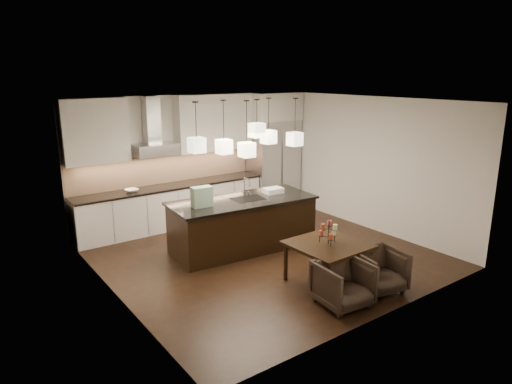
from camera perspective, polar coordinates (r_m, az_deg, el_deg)
floor at (r=8.54m, az=0.80°, el=-7.83°), size 5.50×5.50×0.02m
ceiling at (r=7.90m, az=0.87°, el=11.42°), size 5.50×5.50×0.02m
wall_back at (r=10.40m, az=-8.34°, el=4.24°), size 5.50×0.02×2.80m
wall_front at (r=6.20m, az=16.31°, el=-3.40°), size 5.50×0.02×2.80m
wall_left at (r=6.87m, az=-17.95°, el=-1.77°), size 0.02×5.50×2.80m
wall_right at (r=9.97m, az=13.67°, el=3.53°), size 0.02×5.50×2.80m
refrigerator at (r=11.27m, az=2.13°, el=3.51°), size 1.20×0.72×2.15m
fridge_panel at (r=11.08m, az=2.20°, el=10.63°), size 1.26×0.72×0.65m
lower_cabinets at (r=10.06m, az=-10.40°, el=-1.83°), size 4.21×0.62×0.88m
countertop at (r=9.94m, az=-10.52°, el=0.72°), size 4.21×0.66×0.04m
backsplash at (r=10.14m, az=-11.35°, el=2.88°), size 4.21×0.02×0.63m
upper_cab_left at (r=9.33m, az=-19.53°, el=7.18°), size 1.25×0.35×1.25m
upper_cab_right at (r=10.39m, az=-5.28°, el=8.65°), size 1.85×0.35×1.25m
hood_canopy at (r=9.70m, az=-12.48°, el=5.22°), size 0.90×0.52×0.24m
hood_chimney at (r=9.73m, az=-12.94°, el=8.78°), size 0.30×0.28×0.96m
fruit_bowl at (r=9.55m, az=-15.29°, el=0.17°), size 0.29×0.29×0.06m
island_body at (r=8.66m, az=-1.69°, el=-4.15°), size 2.73×1.29×0.93m
island_top at (r=8.51m, az=-1.72°, el=-1.05°), size 2.82×1.38×0.04m
faucet at (r=8.59m, az=-1.46°, el=0.64°), size 0.13×0.26×0.40m
tote_bag at (r=8.05m, az=-6.78°, el=-0.59°), size 0.37×0.22×0.36m
food_container at (r=8.93m, az=2.17°, el=0.19°), size 0.38×0.28×0.11m
dining_table at (r=7.43m, az=8.91°, el=-8.74°), size 1.12×1.12×0.66m
candelabra at (r=7.24m, az=9.07°, el=-4.93°), size 0.32×0.32×0.39m
candle_a at (r=7.33m, az=9.74°, el=-5.00°), size 0.07×0.07×0.09m
candle_b at (r=7.28m, az=8.12°, el=-5.09°), size 0.07×0.07×0.09m
candle_c at (r=7.14m, az=9.33°, el=-5.54°), size 0.07×0.07×0.09m
candle_d at (r=7.32m, az=9.19°, el=-3.85°), size 0.07×0.07×0.09m
candle_e at (r=7.14m, az=8.37°, el=-4.31°), size 0.07×0.07×0.09m
candle_f at (r=7.14m, az=9.87°, el=-4.36°), size 0.07×0.07×0.09m
armchair_left at (r=6.79m, az=10.85°, el=-11.20°), size 0.77×0.79×0.66m
armchair_right at (r=7.34m, az=15.01°, el=-9.40°), size 0.83×0.84×0.66m
pendant_a at (r=7.83m, az=-7.43°, el=5.83°), size 0.24×0.24×0.26m
pendant_b at (r=8.31m, az=-4.03°, el=5.67°), size 0.24×0.24×0.26m
pendant_c at (r=8.42m, az=0.11°, el=7.73°), size 0.24×0.24×0.26m
pendant_d at (r=8.93m, az=1.57°, el=6.90°), size 0.24×0.24×0.26m
pendant_e at (r=8.91m, az=4.86°, el=6.61°), size 0.24×0.24×0.26m
pendant_f at (r=8.18m, az=-1.16°, el=5.30°), size 0.24×0.24×0.26m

